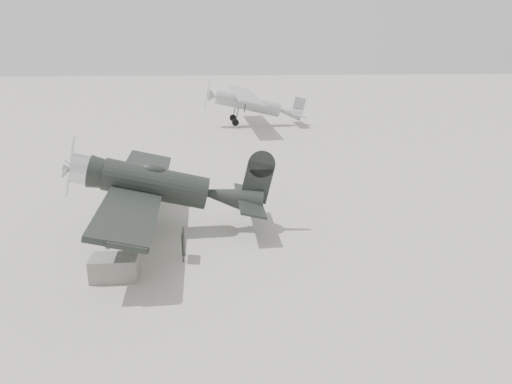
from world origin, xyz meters
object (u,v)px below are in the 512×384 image
(equipment_block, at_px, (115,268))
(sign_board, at_px, (183,241))
(highwing_monoplane, at_px, (252,101))
(lowwing_monoplane, at_px, (166,186))

(equipment_block, relative_size, sign_board, 1.35)
(highwing_monoplane, distance_m, equipment_block, 29.23)
(equipment_block, height_order, sign_board, sign_board)
(lowwing_monoplane, height_order, sign_board, lowwing_monoplane)
(lowwing_monoplane, height_order, highwing_monoplane, lowwing_monoplane)
(highwing_monoplane, bearing_deg, lowwing_monoplane, -105.19)
(lowwing_monoplane, bearing_deg, highwing_monoplane, 76.36)
(lowwing_monoplane, distance_m, highwing_monoplane, 24.88)
(lowwing_monoplane, xyz_separation_m, equipment_block, (-1.35, -4.10, -1.56))
(sign_board, bearing_deg, equipment_block, -148.74)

